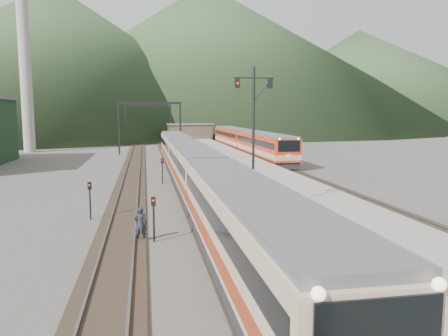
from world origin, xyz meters
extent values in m
plane|color=#47423D|center=(0.00, 0.00, 0.00)|extent=(400.00, 400.00, 0.00)
cube|color=black|center=(0.00, 40.00, 0.06)|extent=(2.60, 200.00, 0.12)
cube|color=slate|center=(-0.72, 40.00, 0.16)|extent=(0.10, 200.00, 0.14)
cube|color=slate|center=(0.72, 40.00, 0.16)|extent=(0.10, 200.00, 0.14)
cube|color=black|center=(-5.00, 40.00, 0.06)|extent=(2.60, 200.00, 0.12)
cube|color=slate|center=(-5.72, 40.00, 0.16)|extent=(0.10, 200.00, 0.14)
cube|color=slate|center=(-4.28, 40.00, 0.16)|extent=(0.10, 200.00, 0.14)
cube|color=black|center=(11.50, 40.00, 0.06)|extent=(2.60, 200.00, 0.12)
cube|color=slate|center=(10.78, 40.00, 0.16)|extent=(0.10, 200.00, 0.14)
cube|color=slate|center=(12.22, 40.00, 0.16)|extent=(0.10, 200.00, 0.14)
cube|color=gray|center=(5.60, 38.00, 0.50)|extent=(8.00, 100.00, 1.00)
cube|color=black|center=(-7.50, 55.00, 4.00)|extent=(0.25, 0.25, 8.00)
cube|color=black|center=(1.80, 55.00, 4.00)|extent=(0.25, 0.25, 8.00)
cube|color=black|center=(-2.85, 55.00, 7.80)|extent=(9.30, 0.22, 0.35)
cube|color=black|center=(-7.50, 80.00, 4.00)|extent=(0.25, 0.25, 8.00)
cube|color=black|center=(1.80, 80.00, 4.00)|extent=(0.25, 0.25, 8.00)
cube|color=black|center=(-2.85, 80.00, 7.80)|extent=(9.30, 0.22, 0.35)
cylinder|color=#9E998E|center=(-22.00, 62.00, 15.00)|extent=(1.80, 1.80, 30.00)
cube|color=#4D3C2C|center=(5.60, 78.00, 2.40)|extent=(9.00, 4.00, 2.80)
cube|color=slate|center=(5.60, 78.00, 3.95)|extent=(9.40, 4.40, 0.30)
cone|color=#2E4926|center=(-40.00, 190.00, 30.00)|extent=(180.00, 180.00, 60.00)
cone|color=#2E4926|center=(30.00, 230.00, 37.50)|extent=(220.00, 220.00, 75.00)
cone|color=#2E4926|center=(110.00, 210.00, 25.00)|extent=(160.00, 160.00, 50.00)
cube|color=tan|center=(0.00, 2.55, 1.90)|extent=(2.73, 18.38, 3.34)
cube|color=tan|center=(0.00, 21.43, 1.90)|extent=(2.73, 18.38, 3.34)
cube|color=tan|center=(0.00, 40.31, 1.90)|extent=(2.73, 18.38, 3.34)
cube|color=red|center=(11.50, 41.68, 2.03)|extent=(2.95, 19.84, 3.60)
cube|color=red|center=(11.50, 62.03, 2.03)|extent=(2.95, 19.84, 3.60)
cylinder|color=black|center=(2.15, 10.26, 4.91)|extent=(0.14, 0.14, 7.81)
cube|color=black|center=(2.15, 10.26, 8.21)|extent=(2.20, 0.08, 0.07)
cube|color=black|center=(1.25, 10.26, 7.91)|extent=(0.25, 0.18, 0.50)
cube|color=black|center=(3.05, 10.25, 7.91)|extent=(0.25, 0.18, 0.50)
cylinder|color=black|center=(-3.31, 8.53, 1.00)|extent=(0.10, 0.10, 2.00)
cube|color=black|center=(-3.31, 8.53, 2.05)|extent=(0.23, 0.18, 0.45)
cylinder|color=black|center=(-2.17, 26.56, 1.00)|extent=(0.10, 0.10, 2.00)
cube|color=black|center=(-2.17, 26.56, 2.05)|extent=(0.26, 0.23, 0.45)
cylinder|color=black|center=(-6.96, 13.82, 1.00)|extent=(0.10, 0.10, 2.00)
cube|color=black|center=(-6.96, 13.82, 2.05)|extent=(0.25, 0.21, 0.45)
imported|color=#21242F|center=(-3.97, 8.82, 0.87)|extent=(0.64, 0.42, 1.74)
camera|label=1|loc=(-3.66, -12.78, 6.38)|focal=35.00mm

